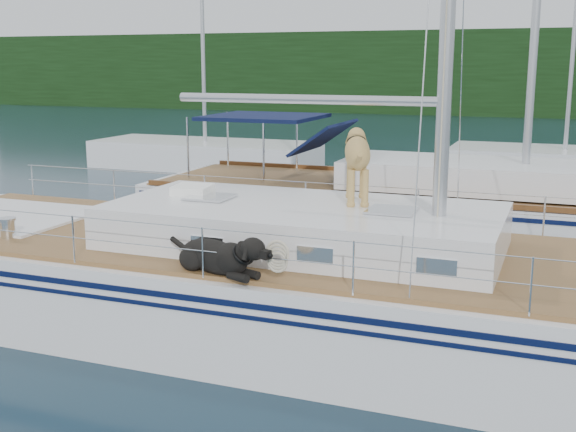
% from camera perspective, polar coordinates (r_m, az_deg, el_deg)
% --- Properties ---
extents(ground, '(120.00, 120.00, 0.00)m').
position_cam_1_polar(ground, '(10.42, -3.00, -8.65)').
color(ground, black).
rests_on(ground, ground).
extents(tree_line, '(90.00, 3.00, 6.00)m').
position_cam_1_polar(tree_line, '(54.04, 17.18, 10.74)').
color(tree_line, black).
rests_on(tree_line, ground).
extents(shore_bank, '(92.00, 1.00, 1.20)m').
position_cam_1_polar(shore_bank, '(55.32, 17.12, 8.27)').
color(shore_bank, '#595147').
rests_on(shore_bank, ground).
extents(main_sailboat, '(12.00, 3.90, 14.01)m').
position_cam_1_polar(main_sailboat, '(10.16, -2.52, -5.13)').
color(main_sailboat, white).
rests_on(main_sailboat, ground).
extents(neighbor_sailboat, '(11.00, 3.50, 13.30)m').
position_cam_1_polar(neighbor_sailboat, '(15.48, 9.53, 0.47)').
color(neighbor_sailboat, white).
rests_on(neighbor_sailboat, ground).
extents(bg_boat_west, '(8.00, 3.00, 11.65)m').
position_cam_1_polar(bg_boat_west, '(26.05, -6.53, 4.79)').
color(bg_boat_west, white).
rests_on(bg_boat_west, ground).
extents(bg_boat_center, '(7.20, 3.00, 11.65)m').
position_cam_1_polar(bg_boat_center, '(25.10, 20.97, 3.81)').
color(bg_boat_center, white).
rests_on(bg_boat_center, ground).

